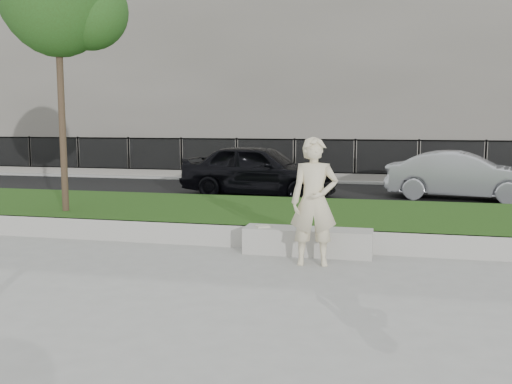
% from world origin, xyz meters
% --- Properties ---
extents(ground, '(90.00, 90.00, 0.00)m').
position_xyz_m(ground, '(0.00, 0.00, 0.00)').
color(ground, gray).
rests_on(ground, ground).
extents(grass_bank, '(34.00, 4.00, 0.40)m').
position_xyz_m(grass_bank, '(0.00, 3.00, 0.20)').
color(grass_bank, '#15380E').
rests_on(grass_bank, ground).
extents(grass_kerb, '(34.00, 0.08, 0.40)m').
position_xyz_m(grass_kerb, '(0.00, 1.04, 0.20)').
color(grass_kerb, '#A09E96').
rests_on(grass_kerb, ground).
extents(street, '(34.00, 7.00, 0.04)m').
position_xyz_m(street, '(0.00, 8.50, 0.02)').
color(street, black).
rests_on(street, ground).
extents(far_pavement, '(34.00, 3.00, 0.12)m').
position_xyz_m(far_pavement, '(0.00, 13.00, 0.06)').
color(far_pavement, gray).
rests_on(far_pavement, ground).
extents(iron_fence, '(32.00, 0.30, 1.50)m').
position_xyz_m(iron_fence, '(0.00, 12.00, 0.54)').
color(iron_fence, slate).
rests_on(iron_fence, far_pavement).
extents(building_facade, '(34.00, 10.00, 10.00)m').
position_xyz_m(building_facade, '(0.00, 20.00, 5.00)').
color(building_facade, '#656058').
rests_on(building_facade, ground).
extents(stone_bench, '(2.18, 0.54, 0.45)m').
position_xyz_m(stone_bench, '(1.47, 0.80, 0.22)').
color(stone_bench, '#A09E96').
rests_on(stone_bench, ground).
extents(man, '(0.80, 0.59, 2.02)m').
position_xyz_m(man, '(1.66, 0.13, 1.01)').
color(man, beige).
rests_on(man, ground).
extents(book, '(0.30, 0.28, 0.03)m').
position_xyz_m(book, '(0.70, 0.75, 0.46)').
color(book, beige).
rests_on(book, stone_bench).
extents(car_dark, '(4.77, 2.43, 1.56)m').
position_xyz_m(car_dark, '(-0.91, 7.52, 0.82)').
color(car_dark, black).
rests_on(car_dark, street).
extents(car_silver, '(4.31, 2.08, 1.36)m').
position_xyz_m(car_silver, '(4.81, 8.22, 0.72)').
color(car_silver, '#9B9CA3').
rests_on(car_silver, street).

